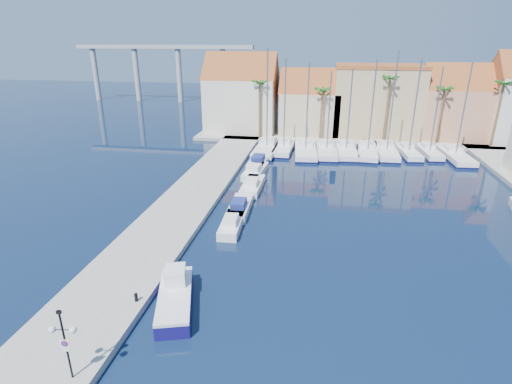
% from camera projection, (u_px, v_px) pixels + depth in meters
% --- Properties ---
extents(ground, '(260.00, 260.00, 0.00)m').
position_uv_depth(ground, '(250.00, 286.00, 27.46)').
color(ground, black).
rests_on(ground, ground).
extents(quay_west, '(6.00, 77.00, 0.50)m').
position_uv_depth(quay_west, '(188.00, 201.00, 41.19)').
color(quay_west, gray).
rests_on(quay_west, ground).
extents(shore_north, '(54.00, 16.00, 0.50)m').
position_uv_depth(shore_north, '(355.00, 134.00, 70.01)').
color(shore_north, gray).
rests_on(shore_north, ground).
extents(lamp_post, '(1.33, 0.49, 3.94)m').
position_uv_depth(lamp_post, '(64.00, 335.00, 18.52)').
color(lamp_post, black).
rests_on(lamp_post, quay_west).
extents(bollard, '(0.22, 0.22, 0.54)m').
position_uv_depth(bollard, '(136.00, 297.00, 25.01)').
color(bollard, black).
rests_on(bollard, quay_west).
extents(fishing_boat, '(3.62, 6.31, 2.10)m').
position_uv_depth(fishing_boat, '(175.00, 296.00, 25.23)').
color(fishing_boat, '#140E56').
rests_on(fishing_boat, ground).
extents(motorboat_west_0, '(1.92, 5.35, 1.40)m').
position_uv_depth(motorboat_west_0, '(232.00, 224.00, 35.54)').
color(motorboat_west_0, white).
rests_on(motorboat_west_0, ground).
extents(motorboat_west_1, '(2.11, 6.02, 1.40)m').
position_uv_depth(motorboat_west_1, '(240.00, 207.00, 39.10)').
color(motorboat_west_1, white).
rests_on(motorboat_west_1, ground).
extents(motorboat_west_2, '(1.99, 6.21, 1.40)m').
position_uv_depth(motorboat_west_2, '(252.00, 185.00, 44.93)').
color(motorboat_west_2, white).
rests_on(motorboat_west_2, ground).
extents(motorboat_west_3, '(2.53, 6.54, 1.40)m').
position_uv_depth(motorboat_west_3, '(255.00, 171.00, 49.83)').
color(motorboat_west_3, white).
rests_on(motorboat_west_3, ground).
extents(motorboat_west_4, '(2.37, 6.88, 1.40)m').
position_uv_depth(motorboat_west_4, '(259.00, 161.00, 54.02)').
color(motorboat_west_4, white).
rests_on(motorboat_west_4, ground).
extents(sailboat_0, '(3.32, 11.65, 14.84)m').
position_uv_depth(sailboat_0, '(268.00, 147.00, 60.37)').
color(sailboat_0, white).
rests_on(sailboat_0, ground).
extents(sailboat_1, '(2.86, 9.92, 13.37)m').
position_uv_depth(sailboat_1, '(284.00, 147.00, 60.53)').
color(sailboat_1, white).
rests_on(sailboat_1, ground).
extents(sailboat_2, '(4.00, 11.96, 12.97)m').
position_uv_depth(sailboat_2, '(305.00, 149.00, 59.45)').
color(sailboat_2, white).
rests_on(sailboat_2, ground).
extents(sailboat_3, '(3.40, 10.84, 11.78)m').
position_uv_depth(sailboat_3, '(326.00, 150.00, 59.21)').
color(sailboat_3, white).
rests_on(sailboat_3, ground).
extents(sailboat_4, '(3.38, 10.75, 12.12)m').
position_uv_depth(sailboat_4, '(346.00, 150.00, 59.12)').
color(sailboat_4, white).
rests_on(sailboat_4, ground).
extents(sailboat_5, '(3.58, 10.57, 13.36)m').
position_uv_depth(sailboat_5, '(368.00, 151.00, 58.52)').
color(sailboat_5, white).
rests_on(sailboat_5, ground).
extents(sailboat_6, '(3.00, 10.59, 14.48)m').
position_uv_depth(sailboat_6, '(386.00, 150.00, 58.65)').
color(sailboat_6, white).
rests_on(sailboat_6, ground).
extents(sailboat_7, '(2.89, 8.62, 13.46)m').
position_uv_depth(sailboat_7, '(408.00, 151.00, 57.95)').
color(sailboat_7, white).
rests_on(sailboat_7, ground).
extents(sailboat_8, '(2.62, 8.26, 12.41)m').
position_uv_depth(sailboat_8, '(429.00, 151.00, 58.03)').
color(sailboat_8, white).
rests_on(sailboat_8, ground).
extents(sailboat_9, '(3.34, 10.66, 13.20)m').
position_uv_depth(sailboat_9, '(454.00, 155.00, 56.56)').
color(sailboat_9, white).
rests_on(sailboat_9, ground).
extents(building_0, '(12.30, 9.00, 13.50)m').
position_uv_depth(building_0, '(242.00, 96.00, 69.93)').
color(building_0, beige).
rests_on(building_0, shore_north).
extents(building_1, '(10.30, 8.00, 11.00)m').
position_uv_depth(building_1, '(310.00, 105.00, 68.52)').
color(building_1, tan).
rests_on(building_1, shore_north).
extents(building_2, '(14.20, 10.20, 11.50)m').
position_uv_depth(building_2, '(376.00, 100.00, 67.39)').
color(building_2, tan).
rests_on(building_2, shore_north).
extents(building_3, '(10.30, 8.00, 12.00)m').
position_uv_depth(building_3, '(453.00, 105.00, 64.75)').
color(building_3, tan).
rests_on(building_3, shore_north).
extents(palm_0, '(2.60, 2.60, 10.15)m').
position_uv_depth(palm_0, '(260.00, 85.00, 63.80)').
color(palm_0, brown).
rests_on(palm_0, shore_north).
extents(palm_1, '(2.60, 2.60, 9.15)m').
position_uv_depth(palm_1, '(323.00, 92.00, 62.59)').
color(palm_1, brown).
rests_on(palm_1, shore_north).
extents(palm_2, '(2.60, 2.60, 11.15)m').
position_uv_depth(palm_2, '(390.00, 81.00, 60.36)').
color(palm_2, brown).
rests_on(palm_2, shore_north).
extents(palm_3, '(2.60, 2.60, 9.65)m').
position_uv_depth(palm_3, '(444.00, 91.00, 59.63)').
color(palm_3, brown).
rests_on(palm_3, shore_north).
extents(palm_4, '(2.60, 2.60, 10.65)m').
position_uv_depth(palm_4, '(504.00, 86.00, 58.05)').
color(palm_4, brown).
rests_on(palm_4, shore_north).
extents(viaduct, '(48.00, 2.20, 14.45)m').
position_uv_depth(viaduct, '(160.00, 62.00, 105.31)').
color(viaduct, '#9E9E99').
rests_on(viaduct, ground).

